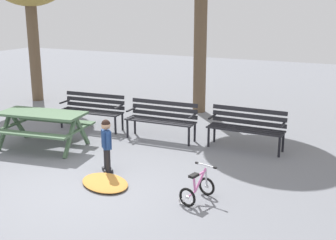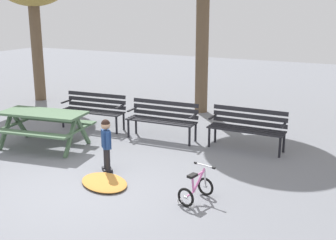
% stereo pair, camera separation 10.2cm
% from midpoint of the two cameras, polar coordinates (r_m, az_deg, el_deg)
% --- Properties ---
extents(ground, '(36.00, 36.00, 0.00)m').
position_cam_midpoint_polar(ground, '(7.43, -10.76, -8.84)').
color(ground, slate).
extents(picnic_table, '(1.98, 1.60, 0.79)m').
position_cam_midpoint_polar(picnic_table, '(9.54, -15.72, 0.01)').
color(picnic_table, '#4C6B4C').
rests_on(picnic_table, ground).
extents(park_bench_far_left, '(1.63, 0.58, 0.85)m').
position_cam_midpoint_polar(park_bench_far_left, '(10.76, -9.39, 1.59)').
color(park_bench_far_left, '#232328').
rests_on(park_bench_far_left, ground).
extents(park_bench_left, '(1.62, 0.52, 0.85)m').
position_cam_midpoint_polar(park_bench_left, '(9.76, -0.38, 0.42)').
color(park_bench_left, '#232328').
rests_on(park_bench_left, ground).
extents(park_bench_right, '(1.60, 0.46, 0.85)m').
position_cam_midpoint_polar(park_bench_right, '(9.24, 10.68, -0.69)').
color(park_bench_right, '#232328').
rests_on(park_bench_right, ground).
extents(child_standing, '(0.29, 0.29, 0.98)m').
position_cam_midpoint_polar(child_standing, '(7.90, -7.73, -2.80)').
color(child_standing, black).
rests_on(child_standing, ground).
extents(kids_bicycle, '(0.46, 0.61, 0.54)m').
position_cam_midpoint_polar(kids_bicycle, '(6.82, 4.09, -8.99)').
color(kids_bicycle, black).
rests_on(kids_bicycle, ground).
extents(leaf_pile, '(1.19, 1.07, 0.07)m').
position_cam_midpoint_polar(leaf_pile, '(7.53, -7.95, -8.08)').
color(leaf_pile, '#C68438').
rests_on(leaf_pile, ground).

